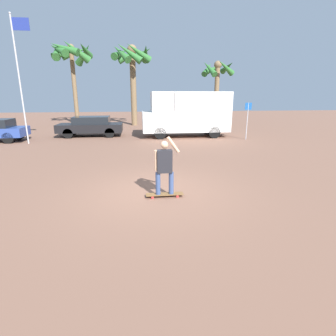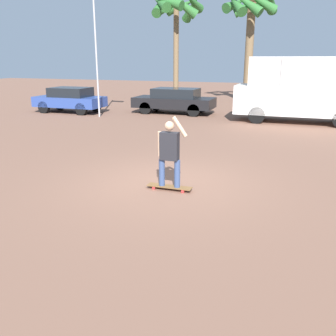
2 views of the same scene
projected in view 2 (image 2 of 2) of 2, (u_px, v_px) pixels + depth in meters
ground_plane at (167, 183)px, 9.38m from camera, size 80.00×80.00×0.00m
skateboard at (169, 187)px, 8.91m from camera, size 1.09×0.25×0.09m
person_skateboarder at (169, 150)px, 8.66m from camera, size 0.72×0.22×1.68m
camper_van at (304, 88)px, 17.67m from camera, size 6.01×2.04×3.08m
parked_car_black at (174, 100)px, 21.01m from camera, size 4.48×1.87×1.39m
parked_car_blue at (70, 99)px, 21.38m from camera, size 3.94×1.76×1.41m
palm_tree_center_background at (251, 12)px, 24.67m from camera, size 4.00×3.98×7.41m
palm_tree_far_left at (176, 9)px, 27.48m from camera, size 4.23×4.26×7.71m
flagpole at (97, 35)px, 18.76m from camera, size 0.99×0.12×7.18m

